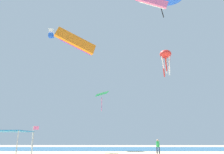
{
  "coord_description": "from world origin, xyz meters",
  "views": [
    {
      "loc": [
        0.19,
        -16.51,
        1.68
      ],
      "look_at": [
        -0.31,
        15.53,
        10.75
      ],
      "focal_mm": 35.53,
      "sensor_mm": 36.0,
      "label": 1
    }
  ],
  "objects": [
    {
      "name": "ocean_strip",
      "position": [
        0.0,
        28.08,
        0.01
      ],
      "size": [
        110.0,
        19.53,
        0.03
      ],
      "primitive_type": "cube",
      "color": "#28608C",
      "rests_on": "ground"
    },
    {
      "name": "kite_parafoil_orange",
      "position": [
        -4.79,
        9.04,
        13.61
      ],
      "size": [
        4.95,
        2.88,
        3.31
      ],
      "rotation": [
        0.0,
        0.0,
        0.4
      ],
      "color": "orange"
    },
    {
      "name": "kite_box_white",
      "position": [
        -12.71,
        23.79,
        22.31
      ],
      "size": [
        0.9,
        0.94,
        1.87
      ],
      "rotation": [
        0.0,
        0.0,
        3.1
      ],
      "color": "white"
    },
    {
      "name": "kite_diamond_green",
      "position": [
        -2.24,
        22.37,
        9.39
      ],
      "size": [
        2.64,
        2.7,
        3.4
      ],
      "rotation": [
        0.0,
        0.0,
        4.96
      ],
      "color": "green"
    },
    {
      "name": "kite_parafoil_pink",
      "position": [
        4.44,
        5.82,
        17.13
      ],
      "size": [
        3.89,
        0.67,
        2.36
      ],
      "rotation": [
        0.0,
        0.0,
        6.25
      ],
      "color": "pink"
    },
    {
      "name": "person_leftmost",
      "position": [
        5.45,
        12.37,
        1.01
      ],
      "size": [
        0.41,
        0.41,
        1.73
      ],
      "rotation": [
        0.0,
        0.0,
        5.65
      ],
      "color": "#33384C",
      "rests_on": "ground"
    },
    {
      "name": "canopy_tent",
      "position": [
        -8.26,
        1.28,
        2.24
      ],
      "size": [
        3.02,
        3.14,
        2.35
      ],
      "color": "#B2B2B7",
      "rests_on": "ground"
    },
    {
      "name": "banner_flag",
      "position": [
        -8.18,
        6.61,
        1.85
      ],
      "size": [
        0.61,
        0.06,
        3.01
      ],
      "color": "silver",
      "rests_on": "ground"
    },
    {
      "name": "kite_octopus_red",
      "position": [
        8.27,
        16.84,
        14.68
      ],
      "size": [
        2.17,
        2.17,
        4.3
      ],
      "rotation": [
        0.0,
        0.0,
        0.21
      ],
      "color": "red"
    }
  ]
}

